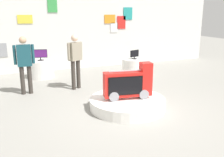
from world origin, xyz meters
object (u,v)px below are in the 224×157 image
object	(u,v)px
novelty_firetruck_tv	(129,84)
shopper_browsing_near_truck	(25,61)
display_pedestal_left_rear	(134,67)
tv_on_left_rear	(135,54)
display_pedestal_center_rear	(41,69)
shopper_browsing_rear	(75,58)
main_display_pedestal	(127,103)
tv_on_center_rear	(40,54)

from	to	relation	value
novelty_firetruck_tv	shopper_browsing_near_truck	distance (m)	3.06
display_pedestal_left_rear	shopper_browsing_near_truck	distance (m)	3.94
novelty_firetruck_tv	tv_on_left_rear	world-z (taller)	novelty_firetruck_tv
novelty_firetruck_tv	tv_on_left_rear	size ratio (longest dim) A/B	3.09
novelty_firetruck_tv	display_pedestal_center_rear	xyz separation A→B (m)	(-1.58, 3.84, -0.29)
tv_on_left_rear	shopper_browsing_near_truck	xyz separation A→B (m)	(-3.80, -0.76, 0.16)
tv_on_left_rear	shopper_browsing_rear	xyz separation A→B (m)	(-2.38, -0.80, 0.17)
novelty_firetruck_tv	display_pedestal_center_rear	bearing A→B (deg)	112.42
shopper_browsing_near_truck	shopper_browsing_rear	size ratio (longest dim) A/B	1.00
main_display_pedestal	shopper_browsing_near_truck	distance (m)	3.13
main_display_pedestal	display_pedestal_center_rear	distance (m)	4.14
shopper_browsing_near_truck	main_display_pedestal	bearing A→B (deg)	-43.73
display_pedestal_left_rear	tv_on_center_rear	size ratio (longest dim) A/B	1.90
main_display_pedestal	shopper_browsing_near_truck	world-z (taller)	shopper_browsing_near_truck
display_pedestal_center_rear	shopper_browsing_near_truck	bearing A→B (deg)	-109.48
main_display_pedestal	tv_on_center_rear	bearing A→B (deg)	112.22
tv_on_left_rear	display_pedestal_center_rear	size ratio (longest dim) A/B	0.44
main_display_pedestal	tv_on_left_rear	distance (m)	3.35
shopper_browsing_rear	novelty_firetruck_tv	bearing A→B (deg)	-69.43
tv_on_center_rear	shopper_browsing_near_truck	xyz separation A→B (m)	(-0.62, -1.74, 0.12)
tv_on_center_rear	display_pedestal_left_rear	bearing A→B (deg)	-17.02
novelty_firetruck_tv	shopper_browsing_near_truck	xyz separation A→B (m)	(-2.20, 2.10, 0.35)
display_pedestal_left_rear	shopper_browsing_rear	xyz separation A→B (m)	(-2.38, -0.80, 0.65)
display_pedestal_left_rear	tv_on_left_rear	size ratio (longest dim) A/B	2.31
tv_on_left_rear	shopper_browsing_rear	distance (m)	2.51
tv_on_center_rear	display_pedestal_center_rear	bearing A→B (deg)	103.37
novelty_firetruck_tv	tv_on_left_rear	distance (m)	3.28
novelty_firetruck_tv	display_pedestal_left_rear	bearing A→B (deg)	60.74
display_pedestal_left_rear	display_pedestal_center_rear	distance (m)	3.34
display_pedestal_left_rear	display_pedestal_center_rear	bearing A→B (deg)	162.92
main_display_pedestal	shopper_browsing_rear	bearing A→B (deg)	110.16
display_pedestal_center_rear	shopper_browsing_rear	xyz separation A→B (m)	(0.81, -1.78, 0.65)
tv_on_center_rear	shopper_browsing_rear	world-z (taller)	shopper_browsing_rear
shopper_browsing_near_truck	tv_on_left_rear	bearing A→B (deg)	11.31
novelty_firetruck_tv	display_pedestal_center_rear	distance (m)	4.17
main_display_pedestal	tv_on_left_rear	size ratio (longest dim) A/B	4.79
display_pedestal_left_rear	tv_on_center_rear	bearing A→B (deg)	162.98
tv_on_center_rear	shopper_browsing_near_truck	distance (m)	1.85
novelty_firetruck_tv	tv_on_left_rear	bearing A→B (deg)	60.72
novelty_firetruck_tv	display_pedestal_left_rear	world-z (taller)	novelty_firetruck_tv
tv_on_center_rear	shopper_browsing_rear	bearing A→B (deg)	-65.48
main_display_pedestal	tv_on_center_rear	world-z (taller)	tv_on_center_rear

